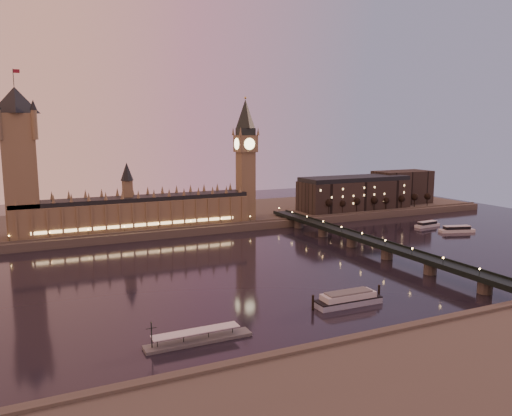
{
  "coord_description": "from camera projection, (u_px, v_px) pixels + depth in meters",
  "views": [
    {
      "loc": [
        -118.47,
        -267.51,
        83.02
      ],
      "look_at": [
        23.44,
        35.0,
        30.2
      ],
      "focal_mm": 35.0,
      "sensor_mm": 36.0,
      "label": 1
    }
  ],
  "objects": [
    {
      "name": "ground",
      "position": [
        246.0,
        268.0,
        301.87
      ],
      "size": [
        700.0,
        700.0,
        0.0
      ],
      "primitive_type": "plane",
      "color": "black",
      "rests_on": "ground"
    },
    {
      "name": "far_embankment",
      "position": [
        203.0,
        217.0,
        461.53
      ],
      "size": [
        560.0,
        130.0,
        6.0
      ],
      "primitive_type": "cube",
      "color": "#423D35",
      "rests_on": "ground"
    },
    {
      "name": "palace_of_westminster",
      "position": [
        136.0,
        209.0,
        389.84
      ],
      "size": [
        180.0,
        26.62,
        52.0
      ],
      "color": "brown",
      "rests_on": "ground"
    },
    {
      "name": "victoria_tower",
      "position": [
        19.0,
        154.0,
        349.46
      ],
      "size": [
        31.68,
        31.68,
        118.0
      ],
      "color": "brown",
      "rests_on": "ground"
    },
    {
      "name": "big_ben",
      "position": [
        246.0,
        152.0,
        422.72
      ],
      "size": [
        17.68,
        17.68,
        104.0
      ],
      "color": "brown",
      "rests_on": "ground"
    },
    {
      "name": "westminster_bridge",
      "position": [
        368.0,
        244.0,
        339.44
      ],
      "size": [
        13.2,
        260.0,
        15.3
      ],
      "color": "black",
      "rests_on": "ground"
    },
    {
      "name": "city_block",
      "position": [
        371.0,
        191.0,
        497.25
      ],
      "size": [
        155.0,
        45.0,
        34.0
      ],
      "color": "black",
      "rests_on": "ground"
    },
    {
      "name": "bare_tree_0",
      "position": [
        327.0,
        205.0,
        451.27
      ],
      "size": [
        6.27,
        6.27,
        12.75
      ],
      "color": "black",
      "rests_on": "ground"
    },
    {
      "name": "bare_tree_1",
      "position": [
        343.0,
        204.0,
        458.39
      ],
      "size": [
        6.27,
        6.27,
        12.75
      ],
      "color": "black",
      "rests_on": "ground"
    },
    {
      "name": "bare_tree_2",
      "position": [
        358.0,
        202.0,
        465.51
      ],
      "size": [
        6.27,
        6.27,
        12.75
      ],
      "color": "black",
      "rests_on": "ground"
    },
    {
      "name": "bare_tree_3",
      "position": [
        373.0,
        201.0,
        472.62
      ],
      "size": [
        6.27,
        6.27,
        12.75
      ],
      "color": "black",
      "rests_on": "ground"
    },
    {
      "name": "bare_tree_4",
      "position": [
        387.0,
        200.0,
        479.74
      ],
      "size": [
        6.27,
        6.27,
        12.75
      ],
      "color": "black",
      "rests_on": "ground"
    },
    {
      "name": "bare_tree_5",
      "position": [
        401.0,
        199.0,
        486.85
      ],
      "size": [
        6.27,
        6.27,
        12.75
      ],
      "color": "black",
      "rests_on": "ground"
    },
    {
      "name": "bare_tree_6",
      "position": [
        414.0,
        198.0,
        493.97
      ],
      "size": [
        6.27,
        6.27,
        12.75
      ],
      "color": "black",
      "rests_on": "ground"
    },
    {
      "name": "bare_tree_7",
      "position": [
        427.0,
        197.0,
        501.09
      ],
      "size": [
        6.27,
        6.27,
        12.75
      ],
      "color": "black",
      "rests_on": "ground"
    },
    {
      "name": "cruise_boat_b",
      "position": [
        457.0,
        229.0,
        406.72
      ],
      "size": [
        29.65,
        15.16,
        5.32
      ],
      "rotation": [
        0.0,
        0.0,
        -0.29
      ],
      "color": "silver",
      "rests_on": "ground"
    },
    {
      "name": "cruise_boat_c",
      "position": [
        427.0,
        224.0,
        428.96
      ],
      "size": [
        25.01,
        8.96,
        4.9
      ],
      "rotation": [
        0.0,
        0.0,
        0.1
      ],
      "color": "silver",
      "rests_on": "ground"
    },
    {
      "name": "moored_barge",
      "position": [
        348.0,
        299.0,
        237.91
      ],
      "size": [
        38.78,
        10.08,
        7.11
      ],
      "rotation": [
        0.0,
        0.0,
        -0.02
      ],
      "color": "#96A3BF",
      "rests_on": "ground"
    },
    {
      "name": "pontoon_pier",
      "position": [
        198.0,
        339.0,
        196.48
      ],
      "size": [
        43.35,
        7.22,
        11.56
      ],
      "color": "#595B5E",
      "rests_on": "ground"
    }
  ]
}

